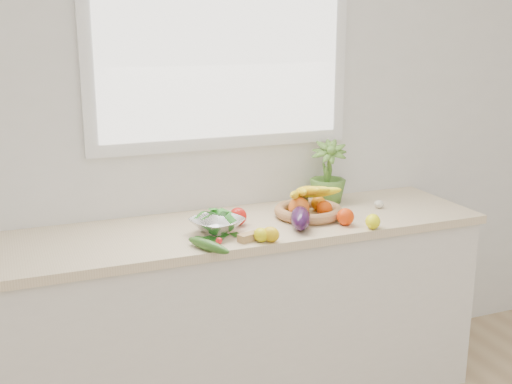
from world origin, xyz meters
name	(u,v)px	position (x,y,z in m)	size (l,w,h in m)	color
back_wall	(221,117)	(0.00, 2.25, 1.35)	(4.50, 0.02, 2.70)	white
counter_cabinet	(245,318)	(0.00, 1.95, 0.43)	(2.20, 0.58, 0.86)	silver
countertop	(244,228)	(0.00, 1.95, 0.88)	(2.24, 0.62, 0.04)	beige
window_frame	(221,31)	(0.00, 2.23, 1.75)	(1.30, 0.03, 1.10)	white
window_pane	(223,31)	(0.00, 2.21, 1.75)	(1.18, 0.01, 0.98)	white
orange_loose	(345,217)	(0.42, 1.76, 0.94)	(0.08, 0.08, 0.08)	#E63807
lemon_a	(261,235)	(-0.02, 1.69, 0.93)	(0.06, 0.07, 0.06)	yellow
lemon_b	(373,221)	(0.50, 1.67, 0.93)	(0.07, 0.08, 0.07)	#FFFE0D
lemon_c	(271,234)	(0.01, 1.68, 0.93)	(0.06, 0.08, 0.06)	#E1B00C
apple	(238,216)	(-0.03, 1.94, 0.94)	(0.08, 0.08, 0.08)	red
ginger	(250,237)	(-0.06, 1.72, 0.92)	(0.10, 0.04, 0.03)	tan
garlic_a	(379,204)	(0.71, 1.94, 0.92)	(0.05, 0.05, 0.04)	beige
garlic_b	(339,213)	(0.45, 1.87, 0.92)	(0.05, 0.05, 0.05)	beige
garlic_c	(346,219)	(0.43, 1.78, 0.92)	(0.05, 0.05, 0.05)	silver
eggplant	(300,218)	(0.21, 1.80, 0.95)	(0.09, 0.23, 0.09)	#290D33
cucumber	(208,245)	(-0.26, 1.67, 0.92)	(0.04, 0.24, 0.04)	#2B591A
radish	(219,241)	(-0.20, 1.73, 0.91)	(0.03, 0.03, 0.03)	red
potted_herb	(328,173)	(0.52, 2.13, 1.05)	(0.18, 0.18, 0.33)	#51802E
fruit_basket	(308,207)	(0.32, 1.94, 0.95)	(0.34, 0.34, 0.18)	tan
colander_with_spinach	(217,221)	(-0.16, 1.86, 0.96)	(0.29, 0.29, 0.12)	silver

